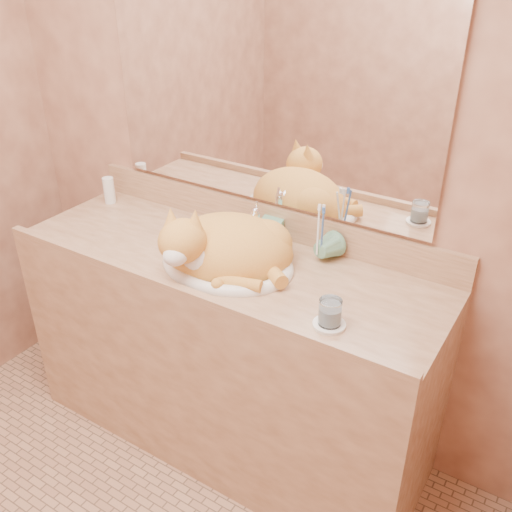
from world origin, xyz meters
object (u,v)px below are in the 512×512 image
Objects in this scene: vanity_counter at (227,354)px; cat at (223,246)px; sink_basin at (227,246)px; water_glass at (330,312)px; toothbrush_cup at (319,252)px; soap_dispenser at (264,227)px.

cat is (0.02, -0.03, 0.50)m from vanity_counter.
sink_basin is 1.05× the size of cat.
sink_basin is 5.91× the size of water_glass.
cat is at bearing -57.03° from vanity_counter.
vanity_counter is 3.36× the size of sink_basin.
vanity_counter is at bearing -151.58° from toothbrush_cup.
cat is at bearing 165.26° from water_glass.
cat is at bearing -117.50° from sink_basin.
sink_basin reaches higher than vanity_counter.
toothbrush_cup reaches higher than vanity_counter.
vanity_counter is 0.50m from sink_basin.
soap_dispenser is at bearing 45.12° from cat.
cat is 5.66× the size of water_glass.
vanity_counter is at bearing 98.32° from cat.
soap_dispenser is (0.05, 0.16, 0.02)m from sink_basin.
water_glass is (0.49, -0.16, 0.48)m from vanity_counter.
toothbrush_cup is (0.27, 0.19, -0.03)m from cat.
sink_basin is 0.17m from soap_dispenser.
sink_basin reaches higher than toothbrush_cup.
water_glass is (0.46, -0.14, -0.02)m from sink_basin.
soap_dispenser is at bearing -173.40° from toothbrush_cup.
toothbrush_cup is at bearing 10.49° from cat.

